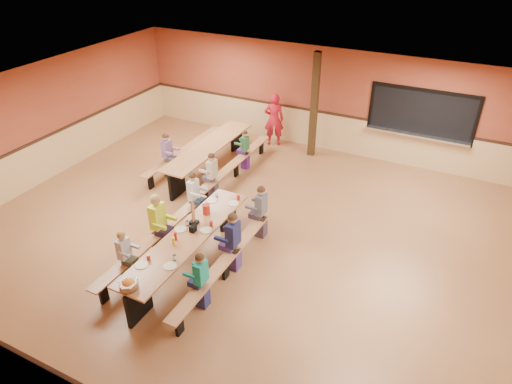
% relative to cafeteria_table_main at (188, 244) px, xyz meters
% --- Properties ---
extents(ground, '(12.00, 12.00, 0.00)m').
position_rel_cafeteria_table_main_xyz_m(ground, '(0.59, 1.41, -0.53)').
color(ground, brown).
rests_on(ground, ground).
extents(room_envelope, '(12.04, 10.04, 3.02)m').
position_rel_cafeteria_table_main_xyz_m(room_envelope, '(0.59, 1.41, 0.16)').
color(room_envelope, brown).
rests_on(room_envelope, ground).
extents(kitchen_pass_through, '(2.78, 0.28, 1.38)m').
position_rel_cafeteria_table_main_xyz_m(kitchen_pass_through, '(3.19, 6.37, 0.96)').
color(kitchen_pass_through, black).
rests_on(kitchen_pass_through, ground).
extents(structural_post, '(0.18, 0.18, 3.00)m').
position_rel_cafeteria_table_main_xyz_m(structural_post, '(0.39, 5.81, 0.97)').
color(structural_post, black).
rests_on(structural_post, ground).
extents(cafeteria_table_main, '(1.91, 3.70, 0.74)m').
position_rel_cafeteria_table_main_xyz_m(cafeteria_table_main, '(0.00, 0.00, 0.00)').
color(cafeteria_table_main, '#A1693F').
rests_on(cafeteria_table_main, ground).
extents(cafeteria_table_second, '(1.91, 3.70, 0.74)m').
position_rel_cafeteria_table_main_xyz_m(cafeteria_table_second, '(-1.77, 3.66, 0.00)').
color(cafeteria_table_second, '#A1693F').
rests_on(cafeteria_table_second, ground).
extents(seated_child_white_left, '(0.33, 0.27, 1.13)m').
position_rel_cafeteria_table_main_xyz_m(seated_child_white_left, '(-0.83, -0.88, 0.04)').
color(seated_child_white_left, silver).
rests_on(seated_child_white_left, ground).
extents(seated_adult_yellow, '(0.43, 0.35, 1.33)m').
position_rel_cafeteria_table_main_xyz_m(seated_adult_yellow, '(-0.83, 0.16, 0.14)').
color(seated_adult_yellow, '#D6F52C').
rests_on(seated_adult_yellow, ground).
extents(seated_child_grey_left, '(0.36, 0.29, 1.19)m').
position_rel_cafeteria_table_main_xyz_m(seated_child_grey_left, '(-0.83, 1.46, 0.07)').
color(seated_child_grey_left, silver).
rests_on(seated_child_grey_left, ground).
extents(seated_child_teal_right, '(0.34, 0.28, 1.16)m').
position_rel_cafeteria_table_main_xyz_m(seated_child_teal_right, '(0.82, -0.82, 0.05)').
color(seated_child_teal_right, teal).
rests_on(seated_child_teal_right, ground).
extents(seated_child_navy_right, '(0.40, 0.33, 1.28)m').
position_rel_cafeteria_table_main_xyz_m(seated_child_navy_right, '(0.82, 0.33, 0.11)').
color(seated_child_navy_right, '#1C1E4C').
rests_on(seated_child_navy_right, ground).
extents(seated_child_char_right, '(0.37, 0.31, 1.22)m').
position_rel_cafeteria_table_main_xyz_m(seated_child_char_right, '(0.82, 1.55, 0.08)').
color(seated_child_char_right, '#53555E').
rests_on(seated_child_char_right, ground).
extents(seated_child_purple_sec, '(0.37, 0.30, 1.20)m').
position_rel_cafeteria_table_main_xyz_m(seated_child_purple_sec, '(-2.60, 2.90, 0.08)').
color(seated_child_purple_sec, slate).
rests_on(seated_child_purple_sec, ground).
extents(seated_child_green_sec, '(0.32, 0.26, 1.11)m').
position_rel_cafeteria_table_main_xyz_m(seated_child_green_sec, '(-0.95, 4.19, 0.03)').
color(seated_child_green_sec, '#2E6B41').
rests_on(seated_child_green_sec, ground).
extents(seated_child_tan_sec, '(0.36, 0.29, 1.19)m').
position_rel_cafeteria_table_main_xyz_m(seated_child_tan_sec, '(-0.95, 2.47, 0.07)').
color(seated_child_tan_sec, beige).
rests_on(seated_child_tan_sec, ground).
extents(standing_woman, '(0.70, 0.61, 1.63)m').
position_rel_cafeteria_table_main_xyz_m(standing_woman, '(-0.90, 5.96, 0.29)').
color(standing_woman, red).
rests_on(standing_woman, ground).
extents(punch_pitcher, '(0.16, 0.16, 0.22)m').
position_rel_cafeteria_table_main_xyz_m(punch_pitcher, '(-0.07, 0.81, 0.32)').
color(punch_pitcher, '#B02217').
rests_on(punch_pitcher, cafeteria_table_main).
extents(chip_bowl, '(0.32, 0.32, 0.15)m').
position_rel_cafeteria_table_main_xyz_m(chip_bowl, '(-0.05, -1.65, 0.29)').
color(chip_bowl, orange).
rests_on(chip_bowl, cafeteria_table_main).
extents(napkin_dispenser, '(0.10, 0.14, 0.13)m').
position_rel_cafeteria_table_main_xyz_m(napkin_dispenser, '(0.03, 0.16, 0.28)').
color(napkin_dispenser, black).
rests_on(napkin_dispenser, cafeteria_table_main).
extents(condiment_mustard, '(0.06, 0.06, 0.17)m').
position_rel_cafeteria_table_main_xyz_m(condiment_mustard, '(-0.06, -0.36, 0.30)').
color(condiment_mustard, yellow).
rests_on(condiment_mustard, cafeteria_table_main).
extents(condiment_ketchup, '(0.06, 0.06, 0.17)m').
position_rel_cafeteria_table_main_xyz_m(condiment_ketchup, '(-0.12, -0.22, 0.30)').
color(condiment_ketchup, '#B2140F').
rests_on(condiment_ketchup, cafeteria_table_main).
extents(table_paddle, '(0.16, 0.16, 0.56)m').
position_rel_cafeteria_table_main_xyz_m(table_paddle, '(-0.11, 0.39, 0.35)').
color(table_paddle, black).
rests_on(table_paddle, cafeteria_table_main).
extents(place_settings, '(0.65, 3.30, 0.11)m').
position_rel_cafeteria_table_main_xyz_m(place_settings, '(-0.00, 0.00, 0.27)').
color(place_settings, beige).
rests_on(place_settings, cafeteria_table_main).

